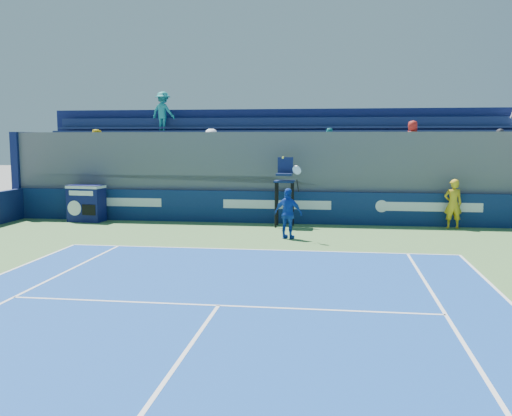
# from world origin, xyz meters

# --- Properties ---
(ball_person) EXTENTS (0.67, 0.47, 1.73)m
(ball_person) POSITION_xyz_m (6.21, 16.68, 0.88)
(ball_person) COLOR gold
(ball_person) RESTS_ON apron
(back_hoarding) EXTENTS (20.40, 0.21, 1.20)m
(back_hoarding) POSITION_xyz_m (0.00, 17.10, 0.60)
(back_hoarding) COLOR #0E204E
(back_hoarding) RESTS_ON ground
(match_clock) EXTENTS (1.39, 0.86, 1.40)m
(match_clock) POSITION_xyz_m (-7.20, 16.57, 0.74)
(match_clock) COLOR #0F154E
(match_clock) RESTS_ON ground
(umpire_chair) EXTENTS (0.71, 0.71, 2.48)m
(umpire_chair) POSITION_xyz_m (0.35, 16.32, 1.53)
(umpire_chair) COLOR black
(umpire_chair) RESTS_ON ground
(tennis_player) EXTENTS (1.01, 0.70, 2.57)m
(tennis_player) POSITION_xyz_m (0.70, 13.83, 0.81)
(tennis_player) COLOR #153FB1
(tennis_player) RESTS_ON apron
(stadium_seating) EXTENTS (21.00, 4.05, 5.14)m
(stadium_seating) POSITION_xyz_m (-0.01, 19.15, 1.85)
(stadium_seating) COLOR #57575C
(stadium_seating) RESTS_ON ground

